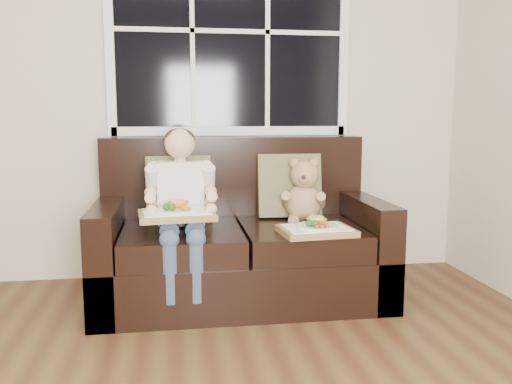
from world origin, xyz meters
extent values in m
cube|color=beige|center=(0.00, 2.50, 1.35)|extent=(4.50, 0.02, 2.70)
cube|color=black|center=(0.63, 2.48, 1.65)|extent=(1.50, 0.02, 1.25)
cube|color=white|center=(0.63, 2.47, 0.99)|extent=(1.58, 0.04, 0.06)
cube|color=white|center=(-0.15, 2.47, 1.65)|extent=(0.06, 0.04, 1.37)
cube|color=white|center=(1.41, 2.47, 1.65)|extent=(0.06, 0.04, 1.37)
cube|color=white|center=(0.63, 2.47, 1.65)|extent=(1.50, 0.03, 0.03)
cube|color=black|center=(0.63, 1.95, 0.15)|extent=(1.70, 0.90, 0.30)
cube|color=black|center=(-0.14, 1.95, 0.30)|extent=(0.15, 0.90, 0.60)
cube|color=black|center=(1.41, 1.95, 0.30)|extent=(0.15, 0.90, 0.60)
cube|color=black|center=(0.63, 2.33, 0.63)|extent=(1.70, 0.18, 0.66)
cube|color=black|center=(0.28, 1.87, 0.38)|extent=(0.68, 0.72, 0.15)
cube|color=black|center=(0.98, 1.87, 0.38)|extent=(0.68, 0.72, 0.15)
cube|color=#686640|center=(0.27, 2.17, 0.65)|extent=(0.41, 0.21, 0.41)
cube|color=#686640|center=(0.97, 2.17, 0.65)|extent=(0.41, 0.20, 0.41)
cube|color=silver|center=(0.28, 2.00, 0.65)|extent=(0.27, 0.17, 0.37)
sphere|color=#DEB088|center=(0.28, 1.99, 0.94)|extent=(0.18, 0.18, 0.18)
ellipsoid|color=#392412|center=(0.28, 2.00, 0.97)|extent=(0.18, 0.18, 0.13)
cylinder|color=#34435C|center=(0.21, 1.79, 0.50)|extent=(0.10, 0.33, 0.10)
cylinder|color=#34435C|center=(0.35, 1.79, 0.50)|extent=(0.10, 0.33, 0.10)
cylinder|color=#34435C|center=(0.21, 1.54, 0.29)|extent=(0.09, 0.09, 0.31)
cylinder|color=#34435C|center=(0.35, 1.54, 0.29)|extent=(0.09, 0.09, 0.31)
cylinder|color=#DEB088|center=(0.12, 1.88, 0.69)|extent=(0.07, 0.33, 0.26)
cylinder|color=#DEB088|center=(0.44, 1.88, 0.69)|extent=(0.07, 0.33, 0.26)
ellipsoid|color=tan|center=(1.04, 2.05, 0.56)|extent=(0.27, 0.25, 0.24)
sphere|color=tan|center=(1.04, 2.03, 0.74)|extent=(0.21, 0.21, 0.17)
sphere|color=tan|center=(0.98, 2.04, 0.81)|extent=(0.06, 0.06, 0.06)
sphere|color=tan|center=(1.10, 2.04, 0.81)|extent=(0.06, 0.06, 0.06)
sphere|color=tan|center=(1.04, 1.96, 0.72)|extent=(0.07, 0.07, 0.07)
sphere|color=black|center=(1.04, 1.94, 0.73)|extent=(0.03, 0.03, 0.03)
cylinder|color=tan|center=(0.98, 1.91, 0.48)|extent=(0.10, 0.15, 0.07)
cylinder|color=tan|center=(1.09, 1.91, 0.48)|extent=(0.10, 0.15, 0.07)
cube|color=olive|center=(0.25, 1.74, 0.56)|extent=(0.43, 0.35, 0.03)
cube|color=white|center=(0.25, 1.74, 0.58)|extent=(0.38, 0.29, 0.01)
cylinder|color=silver|center=(0.25, 1.73, 0.59)|extent=(0.23, 0.23, 0.01)
imported|color=orange|center=(0.26, 1.77, 0.62)|extent=(0.12, 0.12, 0.03)
cylinder|color=#EFD682|center=(0.26, 1.77, 0.62)|extent=(0.09, 0.09, 0.02)
ellipsoid|color=#2E6B21|center=(0.20, 1.69, 0.62)|extent=(0.04, 0.04, 0.04)
ellipsoid|color=#2E6B21|center=(0.23, 1.68, 0.62)|extent=(0.04, 0.04, 0.04)
cylinder|color=orange|center=(0.30, 1.69, 0.61)|extent=(0.04, 0.06, 0.02)
cube|color=olive|center=(1.02, 1.66, 0.47)|extent=(0.42, 0.34, 0.03)
cube|color=white|center=(1.02, 1.66, 0.49)|extent=(0.37, 0.29, 0.01)
cylinder|color=silver|center=(1.02, 1.65, 0.50)|extent=(0.23, 0.23, 0.01)
imported|color=gold|center=(1.03, 1.69, 0.52)|extent=(0.12, 0.12, 0.03)
cylinder|color=#EFD682|center=(1.03, 1.69, 0.52)|extent=(0.09, 0.09, 0.02)
ellipsoid|color=#2E6B21|center=(0.97, 1.61, 0.52)|extent=(0.04, 0.04, 0.04)
ellipsoid|color=#2E6B21|center=(1.00, 1.60, 0.52)|extent=(0.04, 0.04, 0.04)
cylinder|color=orange|center=(1.06, 1.61, 0.51)|extent=(0.04, 0.06, 0.02)
cylinder|color=brown|center=(1.02, 1.59, 0.51)|extent=(0.03, 0.08, 0.02)
camera|label=1|loc=(0.25, -1.20, 1.12)|focal=38.00mm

